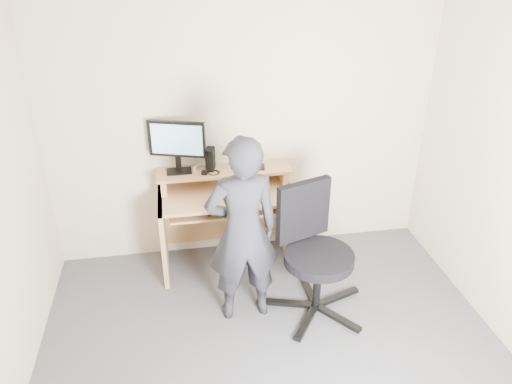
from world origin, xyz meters
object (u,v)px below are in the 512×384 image
object	(u,v)px
person	(242,232)
office_chair	(313,247)
desk	(226,209)
monitor	(177,142)

from	to	relation	value
person	office_chair	bearing A→B (deg)	175.42
desk	monitor	xyz separation A→B (m)	(-0.40, 0.08, 0.65)
monitor	office_chair	bearing A→B (deg)	-23.06
desk	person	distance (m)	0.82
monitor	office_chair	xyz separation A→B (m)	(1.00, -0.87, -0.62)
monitor	desk	bearing A→B (deg)	5.91
monitor	person	world-z (taller)	person
office_chair	person	xyz separation A→B (m)	(-0.57, 0.00, 0.20)
person	monitor	bearing A→B (deg)	-67.47
monitor	office_chair	distance (m)	1.46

